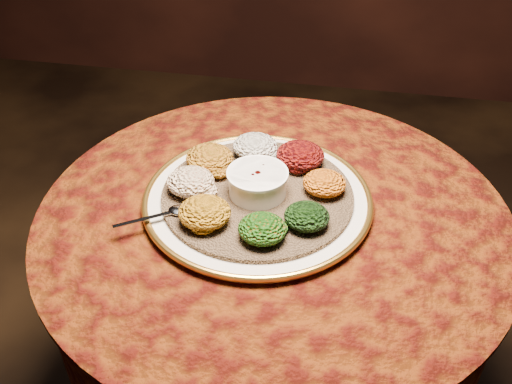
# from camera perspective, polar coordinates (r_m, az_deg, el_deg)

# --- Properties ---
(table) EXTENTS (0.96, 0.96, 0.73)m
(table) POSITION_cam_1_polar(r_m,az_deg,el_deg) (1.28, 1.60, -8.03)
(table) COLOR black
(table) RESTS_ON ground
(platter) EXTENTS (0.56, 0.56, 0.02)m
(platter) POSITION_cam_1_polar(r_m,az_deg,el_deg) (1.17, 0.14, -0.69)
(platter) COLOR beige
(platter) RESTS_ON table
(injera) EXTENTS (0.44, 0.44, 0.01)m
(injera) POSITION_cam_1_polar(r_m,az_deg,el_deg) (1.16, 0.15, -0.27)
(injera) COLOR brown
(injera) RESTS_ON platter
(stew_bowl) EXTENTS (0.12, 0.12, 0.05)m
(stew_bowl) POSITION_cam_1_polar(r_m,az_deg,el_deg) (1.14, 0.15, 1.11)
(stew_bowl) COLOR white
(stew_bowl) RESTS_ON injera
(spoon) EXTENTS (0.13, 0.09, 0.01)m
(spoon) POSITION_cam_1_polar(r_m,az_deg,el_deg) (1.11, -8.27, -1.96)
(spoon) COLOR silver
(spoon) RESTS_ON injera
(portion_ayib) EXTENTS (0.10, 0.09, 0.05)m
(portion_ayib) POSITION_cam_1_polar(r_m,az_deg,el_deg) (1.25, -0.09, 4.58)
(portion_ayib) COLOR beige
(portion_ayib) RESTS_ON injera
(portion_kitfo) EXTENTS (0.10, 0.10, 0.05)m
(portion_kitfo) POSITION_cam_1_polar(r_m,az_deg,el_deg) (1.23, 4.44, 3.69)
(portion_kitfo) COLOR black
(portion_kitfo) RESTS_ON injera
(portion_tikil) EXTENTS (0.09, 0.08, 0.04)m
(portion_tikil) POSITION_cam_1_polar(r_m,az_deg,el_deg) (1.16, 6.85, 0.89)
(portion_tikil) COLOR #AF720E
(portion_tikil) RESTS_ON injera
(portion_gomen) EXTENTS (0.09, 0.08, 0.04)m
(portion_gomen) POSITION_cam_1_polar(r_m,az_deg,el_deg) (1.07, 5.10, -2.44)
(portion_gomen) COLOR black
(portion_gomen) RESTS_ON injera
(portion_mixveg) EXTENTS (0.09, 0.09, 0.04)m
(portion_mixveg) POSITION_cam_1_polar(r_m,az_deg,el_deg) (1.04, 0.64, -3.69)
(portion_mixveg) COLOR #AC440B
(portion_mixveg) RESTS_ON injera
(portion_kik) EXTENTS (0.10, 0.10, 0.05)m
(portion_kik) POSITION_cam_1_polar(r_m,az_deg,el_deg) (1.07, -5.16, -2.04)
(portion_kik) COLOR #B77010
(portion_kik) RESTS_ON injera
(portion_timatim) EXTENTS (0.10, 0.09, 0.05)m
(portion_timatim) POSITION_cam_1_polar(r_m,az_deg,el_deg) (1.16, -6.56, 1.05)
(portion_timatim) COLOR maroon
(portion_timatim) RESTS_ON injera
(portion_shiro) EXTENTS (0.10, 0.10, 0.05)m
(portion_shiro) POSITION_cam_1_polar(r_m,az_deg,el_deg) (1.22, -4.66, 3.40)
(portion_shiro) COLOR #A45A13
(portion_shiro) RESTS_ON injera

